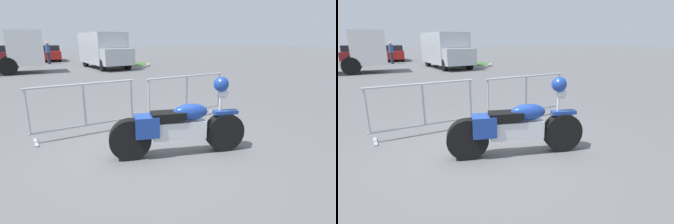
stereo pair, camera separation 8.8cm
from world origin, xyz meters
TOP-DOWN VIEW (x-y plane):
  - ground_plane at (0.00, 0.00)m, footprint 120.00×120.00m
  - motorcycle at (0.31, -0.27)m, footprint 2.29×0.79m
  - crowd_barrier_near at (-0.90, 1.44)m, footprint 2.15×0.56m
  - crowd_barrier_far at (1.51, 1.44)m, footprint 2.15×0.56m
  - delivery_van at (2.78, 14.08)m, footprint 2.48×5.18m
  - parked_car_maroon at (-3.01, 21.50)m, footprint 1.93×4.20m
  - parked_car_red at (0.03, 21.92)m, footprint 1.88×4.09m
  - pedestrian at (-0.35, 18.75)m, footprint 0.42×0.42m
  - planter_island at (4.27, 14.63)m, footprint 3.77×3.77m

SIDE VIEW (x-z plane):
  - ground_plane at x=0.00m, z-range 0.00..0.00m
  - planter_island at x=4.27m, z-range -0.23..0.84m
  - motorcycle at x=0.31m, z-range -0.16..1.16m
  - crowd_barrier_near at x=-0.90m, z-range 0.02..1.09m
  - crowd_barrier_far at x=1.51m, z-range 0.02..1.09m
  - parked_car_red at x=0.03m, z-range 0.01..1.37m
  - parked_car_maroon at x=-3.01m, z-range 0.01..1.40m
  - pedestrian at x=-0.35m, z-range 0.07..1.76m
  - delivery_van at x=2.78m, z-range 0.09..2.40m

